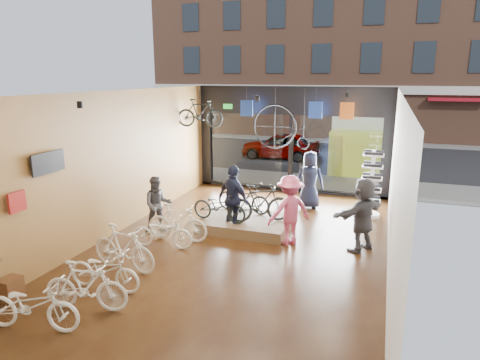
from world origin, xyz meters
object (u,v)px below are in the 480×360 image
at_px(floor_bike_0, 31,305).
at_px(floor_bike_1, 86,286).
at_px(display_bike_left, 219,206).
at_px(customer_5, 363,215).
at_px(customer_3, 289,210).
at_px(customer_4, 310,180).
at_px(street_car, 280,145).
at_px(floor_bike_5, 177,223).
at_px(floor_bike_3, 123,248).
at_px(display_bike_right, 243,197).
at_px(box_truck, 361,138).
at_px(customer_1, 158,205).
at_px(display_bike_mid, 260,203).
at_px(display_platform, 246,224).
at_px(floor_bike_2, 104,270).
at_px(floor_bike_4, 162,232).
at_px(sunglasses_rack, 371,184).
at_px(hung_bike, 200,113).
at_px(customer_2, 234,200).
at_px(penny_farthing, 284,129).

xyz_separation_m(floor_bike_0, floor_bike_1, (0.46, 0.81, 0.03)).
bearing_deg(display_bike_left, customer_5, -84.18).
bearing_deg(customer_3, customer_4, -131.39).
bearing_deg(street_car, floor_bike_5, 0.88).
xyz_separation_m(floor_bike_3, display_bike_right, (1.47, 3.87, 0.22)).
height_order(box_truck, floor_bike_5, box_truck).
relative_size(customer_1, customer_5, 0.86).
distance_m(floor_bike_1, display_bike_mid, 5.21).
distance_m(display_platform, customer_4, 2.93).
bearing_deg(floor_bike_2, display_bike_right, -16.63).
xyz_separation_m(floor_bike_4, customer_3, (2.92, 1.25, 0.48)).
xyz_separation_m(box_truck, floor_bike_3, (-4.17, -12.77, -0.88)).
relative_size(customer_5, sunglasses_rack, 0.89).
relative_size(street_car, floor_bike_0, 2.32).
height_order(customer_1, hung_bike, hung_bike).
height_order(box_truck, customer_2, box_truck).
bearing_deg(customer_4, display_bike_left, 50.32).
bearing_deg(customer_3, customer_5, 143.98).
height_order(floor_bike_1, floor_bike_3, floor_bike_3).
bearing_deg(display_bike_left, floor_bike_1, 177.23).
xyz_separation_m(floor_bike_4, display_bike_right, (1.28, 2.50, 0.32)).
distance_m(floor_bike_2, floor_bike_4, 2.27).
height_order(floor_bike_0, display_bike_right, display_bike_right).
bearing_deg(display_bike_left, floor_bike_3, 166.17).
height_order(floor_bike_0, hung_bike, hung_bike).
xyz_separation_m(floor_bike_0, customer_1, (-0.31, 4.77, 0.33)).
xyz_separation_m(floor_bike_4, display_bike_mid, (1.97, 1.84, 0.41)).
bearing_deg(street_car, penny_farthing, 14.20).
bearing_deg(customer_5, customer_1, -50.02).
xyz_separation_m(floor_bike_5, sunglasses_rack, (4.61, 3.64, 0.53)).
bearing_deg(penny_farthing, customer_2, -100.59).
distance_m(display_bike_left, penny_farthing, 3.80).
distance_m(floor_bike_1, customer_4, 7.99).
bearing_deg(floor_bike_5, customer_1, 60.91).
distance_m(floor_bike_3, penny_farthing, 6.76).
relative_size(floor_bike_0, display_bike_mid, 0.99).
bearing_deg(customer_3, sunglasses_rack, -164.63).
distance_m(floor_bike_3, customer_1, 2.37).
relative_size(display_bike_right, customer_3, 0.92).
bearing_deg(customer_2, customer_1, 46.01).
height_order(floor_bike_2, floor_bike_4, floor_bike_2).
distance_m(display_bike_right, penny_farthing, 2.92).
bearing_deg(box_truck, display_bike_right, -106.86).
distance_m(customer_1, customer_2, 2.05).
bearing_deg(display_bike_left, customer_2, -76.01).
relative_size(display_platform, customer_3, 1.34).
height_order(floor_bike_3, display_bike_left, display_bike_left).
bearing_deg(floor_bike_3, display_platform, -18.64).
height_order(floor_bike_1, display_bike_right, display_bike_right).
bearing_deg(penny_farthing, display_bike_left, -107.00).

